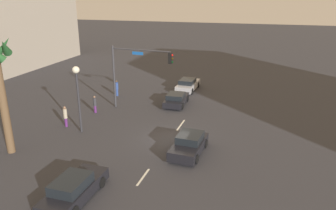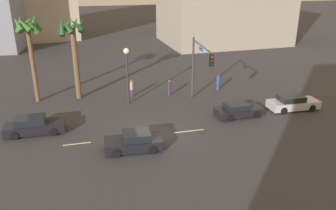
% 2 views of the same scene
% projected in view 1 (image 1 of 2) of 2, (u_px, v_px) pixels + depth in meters
% --- Properties ---
extents(ground_plane, '(220.00, 220.00, 0.00)m').
position_uv_depth(ground_plane, '(171.00, 139.00, 25.01)').
color(ground_plane, '#333338').
extents(lane_stripe_2, '(2.01, 0.14, 0.01)m').
position_uv_depth(lane_stripe_2, '(143.00, 177.00, 19.78)').
color(lane_stripe_2, silver).
rests_on(lane_stripe_2, ground_plane).
extents(lane_stripe_3, '(2.48, 0.14, 0.01)m').
position_uv_depth(lane_stripe_3, '(181.00, 125.00, 27.68)').
color(lane_stripe_3, silver).
rests_on(lane_stripe_3, ground_plane).
extents(car_0, '(4.19, 2.13, 1.22)m').
position_uv_depth(car_0, '(176.00, 99.00, 32.67)').
color(car_0, black).
rests_on(car_0, ground_plane).
extents(car_1, '(4.67, 2.02, 1.36)m').
position_uv_depth(car_1, '(188.00, 85.00, 37.71)').
color(car_1, '#B7B7BC').
rests_on(car_1, ground_plane).
extents(car_2, '(4.57, 1.88, 1.39)m').
position_uv_depth(car_2, '(74.00, 189.00, 17.45)').
color(car_2, black).
rests_on(car_2, ground_plane).
extents(car_3, '(4.14, 2.12, 1.37)m').
position_uv_depth(car_3, '(189.00, 145.00, 22.65)').
color(car_3, black).
rests_on(car_3, ground_plane).
extents(traffic_signal, '(0.67, 6.20, 6.09)m').
position_uv_depth(traffic_signal, '(133.00, 67.00, 30.15)').
color(traffic_signal, '#38383D').
rests_on(traffic_signal, ground_plane).
extents(streetlamp, '(0.56, 0.56, 5.44)m').
position_uv_depth(streetlamp, '(77.00, 86.00, 25.08)').
color(streetlamp, '#2D2D33').
rests_on(streetlamp, ground_plane).
extents(pedestrian_0, '(0.44, 0.44, 1.80)m').
position_uv_depth(pedestrian_0, '(65.00, 116.00, 27.09)').
color(pedestrian_0, '#59266B').
rests_on(pedestrian_0, ground_plane).
extents(pedestrian_1, '(0.40, 0.40, 1.75)m').
position_uv_depth(pedestrian_1, '(117.00, 88.00, 35.46)').
color(pedestrian_1, '#2D478C').
rests_on(pedestrian_1, ground_plane).
extents(pedestrian_2, '(0.34, 0.34, 1.65)m').
position_uv_depth(pedestrian_2, '(95.00, 104.00, 30.36)').
color(pedestrian_2, '#59266B').
rests_on(pedestrian_2, ground_plane).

